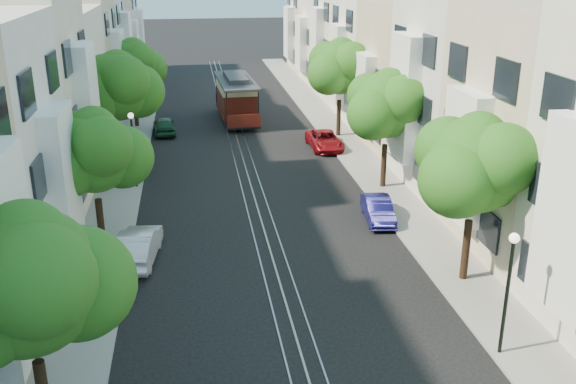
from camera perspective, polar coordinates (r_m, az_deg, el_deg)
name	(u,v)px	position (r m, az deg, el deg)	size (l,w,h in m)	color
ground	(241,153)	(42.21, -4.18, 3.50)	(200.00, 200.00, 0.00)	black
sidewalk_east	(349,147)	(43.33, 5.43, 3.98)	(2.50, 80.00, 0.12)	gray
sidewalk_west	(128,157)	(42.29, -14.03, 3.05)	(2.50, 80.00, 0.12)	gray
rail_left	(233,153)	(42.17, -4.93, 3.47)	(0.06, 80.00, 0.02)	gray
rail_slot	(241,153)	(42.21, -4.18, 3.51)	(0.06, 80.00, 0.02)	gray
rail_right	(250,152)	(42.25, -3.44, 3.55)	(0.06, 80.00, 0.02)	gray
lane_line	(241,153)	(42.21, -4.18, 3.50)	(0.08, 80.00, 0.01)	tan
townhouses_east	(421,69)	(43.49, 11.71, 10.64)	(7.75, 72.00, 12.00)	beige
townhouses_west	(42,81)	(41.78, -21.02, 9.22)	(7.75, 72.00, 11.76)	silver
tree_e_b	(476,167)	(24.80, 16.39, 2.15)	(4.93, 4.08, 6.68)	black
tree_e_c	(388,107)	(34.74, 8.89, 7.52)	(4.84, 3.99, 6.52)	black
tree_e_d	(341,68)	(45.11, 4.73, 10.91)	(5.01, 4.16, 6.85)	black
tree_w_a	(28,285)	(16.57, -22.08, -7.63)	(4.93, 4.08, 6.68)	black
tree_w_b	(95,154)	(27.70, -16.81, 3.24)	(4.72, 3.87, 6.27)	black
tree_w_c	(118,88)	(38.18, -14.86, 8.94)	(5.13, 4.28, 7.09)	black
tree_w_d	(133,66)	(49.05, -13.61, 10.85)	(4.84, 3.99, 6.52)	black
lamp_east	(509,276)	(20.97, 19.07, -7.08)	(0.32, 0.32, 4.16)	black
lamp_west	(133,139)	(35.69, -13.64, 4.62)	(0.32, 0.32, 4.16)	black
cable_car	(236,96)	(50.52, -4.63, 8.50)	(3.03, 8.55, 3.24)	black
parked_car_e_mid	(378,209)	(31.34, 8.00, -1.54)	(1.22, 3.49, 1.15)	#0E0E46
parked_car_e_far	(325,140)	(42.93, 3.28, 4.62)	(1.95, 4.23, 1.17)	maroon
parked_car_w_mid	(138,246)	(27.67, -13.19, -4.66)	(1.46, 4.17, 1.38)	silver
parked_car_w_far	(164,125)	(47.41, -10.94, 5.83)	(1.49, 3.69, 1.26)	#163823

